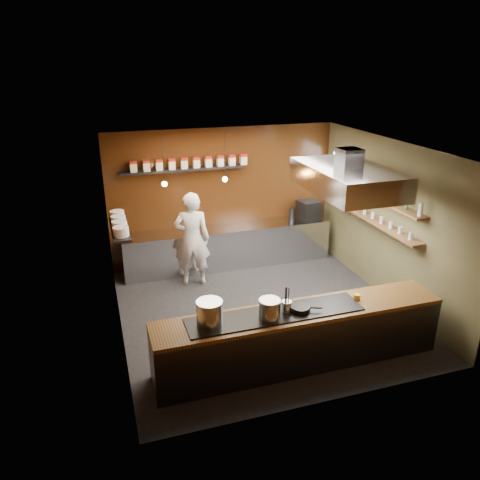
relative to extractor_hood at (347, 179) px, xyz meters
name	(u,v)px	position (x,y,z in m)	size (l,w,h in m)	color
floor	(262,312)	(-1.30, 0.40, -2.51)	(5.00, 5.00, 0.00)	black
back_wall	(224,197)	(-1.30, 2.90, -1.01)	(5.00, 5.00, 0.00)	#321B09
left_wall	(114,253)	(-3.80, 0.40, -1.01)	(5.00, 5.00, 0.00)	#321B09
right_wall	(389,221)	(1.20, 0.40, -1.01)	(5.00, 5.00, 0.00)	#4A4B2A
ceiling	(265,148)	(-1.30, 0.40, 0.49)	(5.00, 5.00, 0.00)	silver
window_pane	(343,179)	(1.15, 2.10, -0.61)	(1.00, 1.00, 0.00)	white
prep_counter	(229,246)	(-1.30, 2.57, -2.06)	(4.60, 0.65, 0.90)	silver
pass_counter	(299,337)	(-1.30, -1.20, -2.04)	(4.40, 0.72, 0.94)	#38383D
tin_shelf	(183,170)	(-2.20, 2.76, -0.31)	(2.60, 0.26, 0.04)	black
plate_shelf	(119,228)	(-3.64, 1.40, -0.96)	(0.30, 1.40, 0.04)	black
bottle_shelf_upper	(375,196)	(1.04, 0.70, -0.59)	(0.26, 2.80, 0.04)	brown
bottle_shelf_lower	(372,220)	(1.04, 0.70, -1.06)	(0.26, 2.80, 0.04)	brown
extractor_hood	(347,179)	(0.00, 0.00, 0.00)	(1.20, 2.00, 0.72)	#38383D
pendant_left	(164,181)	(-2.70, 2.10, -0.35)	(0.10, 0.10, 0.95)	black
pendant_right	(225,177)	(-1.50, 2.10, -0.35)	(0.10, 0.10, 0.95)	black
storage_tins	(190,163)	(-2.05, 2.76, -0.17)	(2.43, 0.13, 0.22)	beige
plate_stacks	(119,223)	(-3.64, 1.40, -0.86)	(0.26, 1.16, 0.16)	white
bottles	(376,189)	(1.04, 0.70, -0.45)	(0.06, 2.66, 0.24)	silver
wine_glasses	(373,215)	(1.04, 0.70, -0.97)	(0.07, 2.37, 0.13)	silver
stockpot_large	(210,313)	(-2.67, -1.19, -1.39)	(0.37, 0.37, 0.36)	silver
stockpot_small	(270,309)	(-1.83, -1.29, -1.42)	(0.31, 0.31, 0.29)	#B0B2B7
utensil_crock	(287,307)	(-1.55, -1.23, -1.47)	(0.15, 0.15, 0.19)	#B9BCC1
frying_pan	(301,309)	(-1.33, -1.24, -1.53)	(0.44, 0.29, 0.07)	black
butter_jar	(357,297)	(-0.35, -1.16, -1.54)	(0.10, 0.10, 0.09)	yellow
espresso_machine	(309,210)	(0.59, 2.53, -1.39)	(0.44, 0.41, 0.44)	black
chef	(192,239)	(-2.24, 1.94, -1.53)	(0.71, 0.47, 1.94)	white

